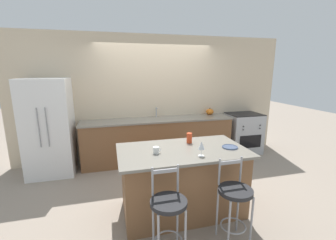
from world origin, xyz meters
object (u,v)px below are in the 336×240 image
object	(u,v)px
oven_range	(243,133)
pumpkin_decoration	(210,112)
tumbler_cup	(189,138)
refrigerator	(49,127)
dinner_plate	(230,147)
wine_glass	(201,146)
bar_stool_far	(235,199)
coffee_mug	(156,150)
bar_stool_near	(168,211)

from	to	relation	value
oven_range	pumpkin_decoration	bearing A→B (deg)	168.38
tumbler_cup	refrigerator	bearing A→B (deg)	145.34
dinner_plate	wine_glass	world-z (taller)	wine_glass
bar_stool_far	pumpkin_decoration	size ratio (longest dim) A/B	5.62
tumbler_cup	pumpkin_decoration	xyz separation A→B (m)	(1.15, 1.78, 0.02)
oven_range	refrigerator	bearing A→B (deg)	-179.06
bar_stool_far	pumpkin_decoration	xyz separation A→B (m)	(0.94, 2.73, 0.46)
oven_range	dinner_plate	world-z (taller)	oven_range
coffee_mug	pumpkin_decoration	world-z (taller)	pumpkin_decoration
refrigerator	bar_stool_near	world-z (taller)	refrigerator
bar_stool_far	coffee_mug	distance (m)	1.09
oven_range	wine_glass	distance (m)	2.98
bar_stool_far	tumbler_cup	size ratio (longest dim) A/B	6.74
oven_range	tumbler_cup	distance (m)	2.59
pumpkin_decoration	coffee_mug	bearing A→B (deg)	-129.43
oven_range	wine_glass	world-z (taller)	wine_glass
tumbler_cup	bar_stool_near	bearing A→B (deg)	-120.27
dinner_plate	coffee_mug	xyz separation A→B (m)	(-1.03, 0.04, 0.03)
dinner_plate	pumpkin_decoration	xyz separation A→B (m)	(0.68, 2.12, 0.08)
bar_stool_near	dinner_plate	world-z (taller)	bar_stool_near
oven_range	tumbler_cup	world-z (taller)	tumbler_cup
dinner_plate	pumpkin_decoration	size ratio (longest dim) A/B	1.24
wine_glass	refrigerator	bearing A→B (deg)	136.81
bar_stool_near	dinner_plate	xyz separation A→B (m)	(1.05, 0.64, 0.38)
bar_stool_near	wine_glass	size ratio (longest dim) A/B	5.27
wine_glass	coffee_mug	bearing A→B (deg)	156.78
oven_range	tumbler_cup	bearing A→B (deg)	-140.66
coffee_mug	tumbler_cup	distance (m)	0.63
bar_stool_near	wine_glass	xyz separation A→B (m)	(0.54, 0.46, 0.51)
refrigerator	bar_stool_near	size ratio (longest dim) A/B	1.85
bar_stool_near	tumbler_cup	world-z (taller)	tumbler_cup
refrigerator	bar_stool_far	size ratio (longest dim) A/B	1.85
wine_glass	bar_stool_near	bearing A→B (deg)	-139.69
bar_stool_far	wine_glass	world-z (taller)	wine_glass
dinner_plate	bar_stool_far	bearing A→B (deg)	-113.36
wine_glass	pumpkin_decoration	bearing A→B (deg)	62.83
oven_range	coffee_mug	bearing A→B (deg)	-142.89
dinner_plate	coffee_mug	size ratio (longest dim) A/B	2.00
tumbler_cup	pumpkin_decoration	world-z (taller)	pumpkin_decoration
bar_stool_near	pumpkin_decoration	distance (m)	3.29
coffee_mug	pumpkin_decoration	distance (m)	2.69
refrigerator	bar_stool_near	distance (m)	3.04
bar_stool_far	pumpkin_decoration	bearing A→B (deg)	70.99
wine_glass	coffee_mug	distance (m)	0.58
tumbler_cup	wine_glass	bearing A→B (deg)	-93.43
bar_stool_near	pumpkin_decoration	xyz separation A→B (m)	(1.72, 2.76, 0.46)
bar_stool_near	wine_glass	bearing A→B (deg)	40.31
refrigerator	coffee_mug	world-z (taller)	refrigerator
wine_glass	dinner_plate	bearing A→B (deg)	19.91
pumpkin_decoration	bar_stool_far	bearing A→B (deg)	-109.01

